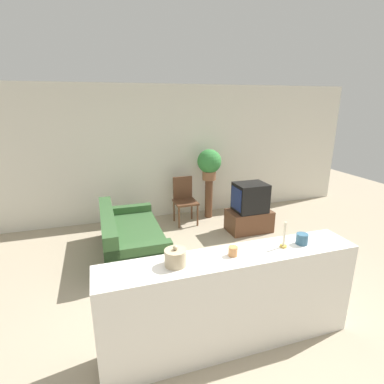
% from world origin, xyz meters
% --- Properties ---
extents(ground_plane, '(14.00, 14.00, 0.00)m').
position_xyz_m(ground_plane, '(0.00, 0.00, 0.00)').
color(ground_plane, tan).
extents(wall_back, '(9.00, 0.06, 2.70)m').
position_xyz_m(wall_back, '(0.00, 3.43, 1.35)').
color(wall_back, silver).
rests_on(wall_back, ground_plane).
extents(couch, '(0.91, 1.77, 0.73)m').
position_xyz_m(couch, '(-0.74, 1.88, 0.26)').
color(couch, '#33562D').
rests_on(couch, ground_plane).
extents(tv_stand, '(0.81, 0.50, 0.40)m').
position_xyz_m(tv_stand, '(1.53, 2.12, 0.20)').
color(tv_stand, brown).
rests_on(tv_stand, ground_plane).
extents(television, '(0.58, 0.48, 0.53)m').
position_xyz_m(television, '(1.52, 2.12, 0.67)').
color(television, black).
rests_on(television, tv_stand).
extents(wooden_chair, '(0.44, 0.44, 0.93)m').
position_xyz_m(wooden_chair, '(0.48, 2.91, 0.52)').
color(wooden_chair, brown).
rests_on(wooden_chair, ground_plane).
extents(plant_stand, '(0.16, 0.16, 0.82)m').
position_xyz_m(plant_stand, '(1.05, 3.02, 0.41)').
color(plant_stand, brown).
rests_on(plant_stand, ground_plane).
extents(potted_plant, '(0.49, 0.49, 0.63)m').
position_xyz_m(potted_plant, '(1.05, 3.02, 1.17)').
color(potted_plant, '#8E5B3D').
rests_on(potted_plant, plant_stand).
extents(foreground_counter, '(2.54, 0.44, 1.00)m').
position_xyz_m(foreground_counter, '(0.00, -0.31, 0.50)').
color(foreground_counter, white).
rests_on(foreground_counter, ground_plane).
extents(decorative_bowl, '(0.19, 0.19, 0.19)m').
position_xyz_m(decorative_bowl, '(-0.55, -0.31, 1.07)').
color(decorative_bowl, tan).
rests_on(decorative_bowl, foreground_counter).
extents(candle_jar, '(0.09, 0.09, 0.09)m').
position_xyz_m(candle_jar, '(0.00, -0.31, 1.04)').
color(candle_jar, '#C6844C').
rests_on(candle_jar, foreground_counter).
extents(candlestick, '(0.07, 0.07, 0.27)m').
position_xyz_m(candlestick, '(0.55, -0.31, 1.09)').
color(candlestick, '#B7933D').
rests_on(candlestick, foreground_counter).
extents(coffee_tin, '(0.12, 0.12, 0.11)m').
position_xyz_m(coffee_tin, '(0.76, -0.31, 1.05)').
color(coffee_tin, '#335B75').
rests_on(coffee_tin, foreground_counter).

